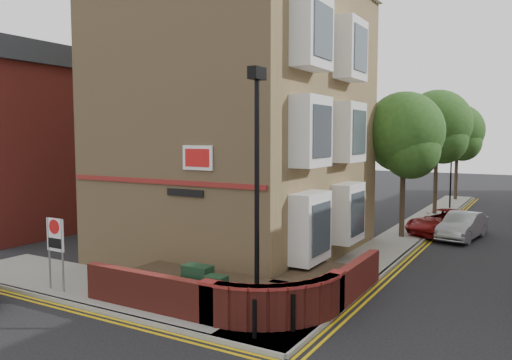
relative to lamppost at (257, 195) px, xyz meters
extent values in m
plane|color=black|center=(-1.60, -1.20, -3.34)|extent=(120.00, 120.00, 0.00)
cube|color=gray|center=(-5.10, 0.30, -3.28)|extent=(13.00, 3.00, 0.12)
cube|color=gray|center=(0.40, 14.80, -3.28)|extent=(2.00, 32.00, 0.12)
cube|color=gray|center=(-5.10, -1.20, -3.28)|extent=(13.00, 0.15, 0.12)
cube|color=gray|center=(1.40, 14.80, -3.28)|extent=(0.15, 32.00, 0.12)
cube|color=gold|center=(-5.10, -1.45, -3.34)|extent=(13.00, 0.28, 0.01)
cube|color=gold|center=(1.65, 14.80, -3.34)|extent=(0.28, 32.00, 0.01)
cube|color=tan|center=(-4.60, 6.80, 2.28)|extent=(8.00, 10.00, 11.00)
cube|color=maroon|center=(-4.60, 1.77, -0.02)|extent=(7.80, 0.06, 0.15)
cube|color=white|center=(-3.10, 1.76, 0.78)|extent=(1.10, 0.05, 0.75)
cube|color=black|center=(-3.60, 1.76, -0.32)|extent=(1.40, 0.04, 0.22)
cylinder|color=black|center=(0.00, 0.00, -0.22)|extent=(0.12, 0.12, 6.00)
cylinder|color=black|center=(0.00, 0.00, -2.82)|extent=(0.20, 0.20, 0.80)
cube|color=black|center=(0.00, 0.00, 2.93)|extent=(0.25, 0.50, 0.30)
cube|color=#16331A|center=(-1.90, 0.10, -2.62)|extent=(0.80, 0.45, 1.20)
cube|color=#16331A|center=(-1.10, -0.20, -2.67)|extent=(0.55, 0.40, 1.10)
cylinder|color=black|center=(0.40, -0.80, -2.77)|extent=(0.11, 0.11, 0.90)
cylinder|color=black|center=(1.00, 0.00, -2.77)|extent=(0.11, 0.11, 0.90)
cylinder|color=slate|center=(-6.90, -0.70, -2.12)|extent=(0.06, 0.06, 2.20)
cylinder|color=slate|center=(-6.30, -0.70, -2.12)|extent=(0.06, 0.06, 2.20)
cube|color=white|center=(-6.60, -0.70, -1.52)|extent=(0.72, 0.04, 1.00)
cylinder|color=red|center=(-6.60, -0.73, -1.27)|extent=(0.44, 0.02, 0.44)
cube|color=maroon|center=(-16.60, 6.80, 0.66)|extent=(6.00, 10.00, 8.00)
cube|color=#282B2F|center=(-16.60, 6.80, 5.16)|extent=(6.40, 10.40, 1.00)
cylinder|color=#382B1E|center=(0.40, 12.80, -0.95)|extent=(0.24, 0.24, 4.55)
sphere|color=#244A18|center=(0.40, 12.80, 1.65)|extent=(3.64, 3.64, 3.64)
sphere|color=#244A18|center=(0.80, 12.50, 0.81)|extent=(2.60, 2.60, 2.60)
sphere|color=#244A18|center=(0.10, 13.20, 1.20)|extent=(2.86, 2.86, 2.86)
cylinder|color=#382B1E|center=(0.40, 20.80, -0.70)|extent=(0.24, 0.24, 5.04)
sphere|color=#244A18|center=(0.40, 20.80, 2.18)|extent=(4.03, 4.03, 4.03)
sphere|color=#244A18|center=(0.80, 20.50, 1.24)|extent=(2.88, 2.88, 2.88)
sphere|color=#244A18|center=(0.10, 21.20, 1.67)|extent=(3.17, 3.17, 3.17)
cylinder|color=#382B1E|center=(0.40, 28.80, -0.84)|extent=(0.24, 0.24, 4.76)
sphere|color=#244A18|center=(0.40, 28.80, 1.88)|extent=(3.81, 3.81, 3.81)
sphere|color=#244A18|center=(0.80, 28.50, 0.99)|extent=(2.72, 2.72, 2.72)
sphere|color=#244A18|center=(0.10, 29.20, 1.40)|extent=(2.99, 2.99, 2.99)
cylinder|color=black|center=(0.80, 23.80, -1.62)|extent=(0.10, 0.10, 3.20)
imported|color=black|center=(0.80, 23.80, 0.48)|extent=(0.20, 0.16, 1.00)
imported|color=#94969B|center=(2.86, 14.15, -2.72)|extent=(1.88, 3.95, 1.25)
imported|color=maroon|center=(2.00, 14.80, -2.73)|extent=(3.72, 4.89, 1.24)
camera|label=1|loc=(6.04, -10.45, 1.42)|focal=35.00mm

